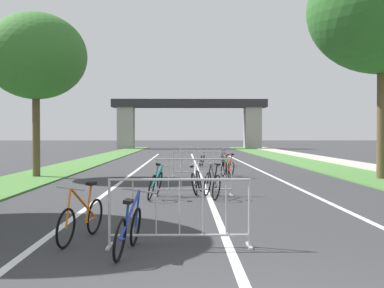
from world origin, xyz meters
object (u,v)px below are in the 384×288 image
tree_left_pine_near (36,56)px  bicycle_silver_2 (202,160)px  crowd_barrier_fourth (201,157)px  crowd_barrier_second (194,177)px  bicycle_black_5 (212,184)px  bicycle_purple_6 (224,159)px  crowd_barrier_third (199,164)px  bicycle_green_1 (228,168)px  bicycle_teal_3 (156,184)px  crowd_barrier_nearest (180,213)px  bicycle_orange_4 (82,218)px  bicycle_blue_8 (129,230)px  bicycle_white_7 (196,181)px  bicycle_red_0 (228,168)px  tree_right_oak_near (383,10)px

tree_left_pine_near → bicycle_silver_2: (6.94, 7.12, -4.51)m
crowd_barrier_fourth → crowd_barrier_second: bearing=-92.8°
bicycle_black_5 → bicycle_purple_6: bearing=72.6°
crowd_barrier_third → bicycle_green_1: bearing=16.9°
crowd_barrier_third → bicycle_teal_3: (-1.39, -6.89, -0.13)m
crowd_barrier_nearest → bicycle_orange_4: crowd_barrier_nearest is taller
crowd_barrier_second → bicycle_blue_8: (-1.08, -6.76, -0.17)m
tree_left_pine_near → bicycle_white_7: tree_left_pine_near is taller
crowd_barrier_nearest → bicycle_black_5: crowd_barrier_nearest is taller
crowd_barrier_third → bicycle_orange_4: crowd_barrier_third is taller
bicycle_teal_3 → bicycle_black_5: size_ratio=1.09×
crowd_barrier_second → bicycle_black_5: crowd_barrier_second is taller
bicycle_green_1 → bicycle_teal_3: 7.70m
bicycle_white_7 → bicycle_black_5: bearing=-61.7°
bicycle_black_5 → bicycle_white_7: size_ratio=0.93×
crowd_barrier_second → bicycle_red_0: 6.10m
tree_left_pine_near → bicycle_orange_4: size_ratio=3.90×
crowd_barrier_fourth → bicycle_teal_3: bearing=-97.1°
crowd_barrier_fourth → tree_right_oak_near: bearing=-49.4°
bicycle_blue_8 → tree_left_pine_near: bearing=118.5°
tree_right_oak_near → crowd_barrier_third: 9.26m
bicycle_teal_3 → bicycle_purple_6: 14.01m
tree_right_oak_near → bicycle_silver_2: tree_right_oak_near is taller
bicycle_silver_2 → crowd_barrier_nearest: bearing=96.2°
tree_left_pine_near → crowd_barrier_nearest: size_ratio=3.01×
crowd_barrier_second → bicycle_green_1: crowd_barrier_second is taller
bicycle_orange_4 → bicycle_white_7: size_ratio=0.97×
crowd_barrier_third → crowd_barrier_fourth: 6.36m
tree_left_pine_near → bicycle_black_5: tree_left_pine_near is taller
tree_right_oak_near → crowd_barrier_fourth: (-6.68, 7.80, -5.94)m
bicycle_teal_3 → bicycle_silver_2: bearing=89.8°
crowd_barrier_third → bicycle_red_0: crowd_barrier_third is taller
bicycle_teal_3 → tree_left_pine_near: bearing=135.1°
tree_right_oak_near → crowd_barrier_fourth: bearing=130.6°
bicycle_teal_3 → bicycle_black_5: bicycle_teal_3 is taller
crowd_barrier_third → bicycle_orange_4: (-2.27, -12.25, -0.15)m
crowd_barrier_nearest → bicycle_red_0: bearing=81.6°
crowd_barrier_fourth → bicycle_black_5: crowd_barrier_fourth is taller
crowd_barrier_second → tree_right_oak_near: bearing=33.9°
tree_right_oak_near → crowd_barrier_nearest: 14.85m
bicycle_green_1 → bicycle_black_5: bicycle_black_5 is taller
crowd_barrier_second → bicycle_blue_8: crowd_barrier_second is taller
bicycle_blue_8 → crowd_barrier_third: bearing=90.6°
crowd_barrier_second → bicycle_orange_4: crowd_barrier_second is taller
tree_right_oak_near → bicycle_orange_4: (-9.23, -10.80, -6.10)m
bicycle_orange_4 → bicycle_purple_6: bicycle_purple_6 is taller
crowd_barrier_nearest → crowd_barrier_second: size_ratio=0.99×
bicycle_orange_4 → tree_right_oak_near: bearing=-117.8°
bicycle_red_0 → bicycle_silver_2: (-0.75, 7.31, -0.03)m
crowd_barrier_third → bicycle_teal_3: crowd_barrier_third is taller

